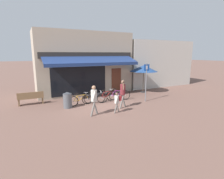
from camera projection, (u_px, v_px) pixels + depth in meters
ground_plane at (100, 105)px, 11.63m from camera, size 160.00×160.00×0.00m
shop_front at (84, 63)px, 15.03m from camera, size 7.92×4.46×5.08m
neighbour_building at (152, 63)px, 19.03m from camera, size 7.48×4.00×4.59m
bike_rack_rail at (100, 95)px, 12.28m from camera, size 3.32×0.04×0.57m
bicycle_orange at (81, 99)px, 11.57m from camera, size 1.72×0.66×0.81m
bicycle_black at (95, 98)px, 11.76m from camera, size 1.74×0.60×0.88m
bicycle_red at (107, 96)px, 12.40m from camera, size 1.72×0.65×0.87m
bicycle_purple at (118, 95)px, 12.67m from camera, size 1.74×0.61×0.87m
pedestrian_adult at (123, 91)px, 10.81m from camera, size 0.58×0.56×1.75m
pedestrian_child at (117, 100)px, 9.93m from camera, size 0.49×0.38×1.19m
pedestrian_second_adult at (94, 97)px, 9.46m from camera, size 0.55×0.55×1.67m
litter_bin at (68, 100)px, 10.84m from camera, size 0.54×0.54×1.02m
parking_sign at (146, 79)px, 12.12m from camera, size 0.44×0.07×2.68m
cafe_parasol at (144, 68)px, 14.92m from camera, size 2.37×2.37×2.37m
park_bench at (31, 98)px, 11.54m from camera, size 1.61×0.46×0.87m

